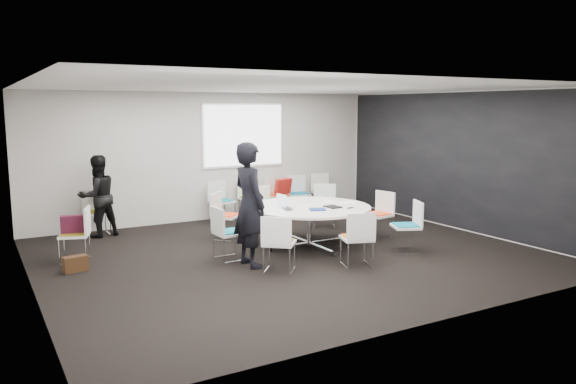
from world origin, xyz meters
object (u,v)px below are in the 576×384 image
chair_ring_b (325,214)px  chair_back_b (250,206)px  chair_ring_g (357,249)px  laptop (290,208)px  chair_ring_a (378,224)px  chair_back_a (222,209)px  chair_back_e (322,199)px  chair_ring_h (406,236)px  chair_ring_f (279,254)px  chair_back_d (299,201)px  conference_table (309,217)px  chair_person_back (97,221)px  person_back (98,196)px  chair_back_c (278,203)px  person_main (249,205)px  chair_ring_c (262,216)px  chair_ring_d (225,225)px  maroon_bag (74,224)px  chair_spare_left (76,245)px  cup (306,200)px  chair_ring_e (229,243)px  brown_bag (76,264)px

chair_ring_b → chair_back_b: 1.88m
chair_ring_g → laptop: (-0.42, 1.39, 0.47)m
chair_ring_a → chair_back_a: (-1.98, 2.93, 0.00)m
chair_back_e → chair_ring_h: bearing=89.7°
chair_ring_f → chair_back_d: size_ratio=1.00×
conference_table → chair_person_back: size_ratio=2.49×
person_back → chair_back_c: bearing=167.5°
chair_back_e → person_back: bearing=14.6°
chair_ring_a → chair_ring_h: bearing=156.1°
chair_ring_f → person_main: (-0.23, 0.52, 0.70)m
chair_ring_c → chair_ring_f: (-1.13, -2.80, 0.00)m
chair_ring_g → chair_back_b: size_ratio=1.00×
chair_back_c → chair_back_d: (0.55, 0.00, 0.00)m
laptop → chair_ring_h: bearing=-110.4°
chair_ring_d → chair_back_c: 2.60m
chair_person_back → maroon_bag: 1.98m
chair_ring_c → chair_ring_h: same height
conference_table → person_back: person_back is taller
conference_table → chair_ring_a: (1.49, -0.10, -0.26)m
chair_ring_d → chair_spare_left: size_ratio=1.00×
chair_back_c → cup: bearing=52.7°
chair_ring_e → chair_ring_g: 2.08m
chair_ring_d → chair_ring_f: bearing=45.1°
person_back → cup: person_back is taller
chair_ring_h → chair_back_b: same height
chair_back_b → chair_back_d: size_ratio=1.00×
chair_ring_e → person_main: size_ratio=0.45×
chair_spare_left → laptop: (3.36, -1.07, 0.47)m
chair_ring_d → brown_bag: bearing=-25.0°
chair_back_e → person_back: person_back is taller
chair_ring_d → laptop: chair_ring_d is taller
cup → person_main: bearing=-149.3°
chair_back_b → chair_ring_a: bearing=120.4°
chair_ring_e → chair_back_b: size_ratio=1.00×
brown_bag → chair_ring_h: bearing=-17.0°
chair_ring_f → chair_person_back: 4.38m
chair_ring_d → chair_person_back: size_ratio=1.00×
person_back → laptop: bearing=119.0°
chair_ring_g → cup: 1.90m
chair_back_e → person_main: person_main is taller
chair_back_e → chair_ring_e: bearing=50.7°
chair_back_c → cup: (-0.79, -2.51, 0.50)m
chair_ring_f → chair_back_d: same height
chair_ring_g → chair_back_c: 4.43m
chair_ring_d → chair_ring_g: bearing=70.2°
chair_back_d → chair_ring_d: bearing=43.7°
chair_ring_c → chair_spare_left: 3.77m
chair_spare_left → brown_bag: size_ratio=2.44×
chair_ring_c → brown_bag: chair_ring_c is taller
chair_ring_f → laptop: (0.79, 1.05, 0.47)m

